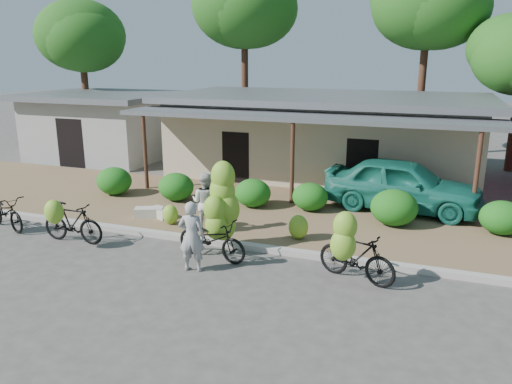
% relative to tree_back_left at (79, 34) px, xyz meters
% --- Properties ---
extents(ground, '(100.00, 100.00, 0.00)m').
position_rel_tree_back_left_xyz_m(ground, '(13.69, -13.11, -5.98)').
color(ground, '#464441').
rests_on(ground, ground).
extents(sidewalk, '(60.00, 6.00, 0.12)m').
position_rel_tree_back_left_xyz_m(sidewalk, '(13.69, -8.11, -5.92)').
color(sidewalk, brown).
rests_on(sidewalk, ground).
extents(curb, '(60.00, 0.25, 0.15)m').
position_rel_tree_back_left_xyz_m(curb, '(13.69, -11.11, -5.91)').
color(curb, '#A8A399').
rests_on(curb, ground).
extents(shop_main, '(13.00, 8.50, 3.35)m').
position_rel_tree_back_left_xyz_m(shop_main, '(13.69, -2.18, -4.26)').
color(shop_main, '#BDAB8F').
rests_on(shop_main, ground).
extents(shop_grey, '(7.00, 6.00, 3.15)m').
position_rel_tree_back_left_xyz_m(shop_grey, '(2.69, -2.12, -4.37)').
color(shop_grey, '#999994').
rests_on(shop_grey, ground).
extents(tree_back_left, '(4.76, 4.61, 7.75)m').
position_rel_tree_back_left_xyz_m(tree_back_left, '(0.00, 0.00, 0.00)').
color(tree_back_left, '#4E2E1F').
rests_on(tree_back_left, ground).
extents(tree_far_center, '(5.54, 5.44, 9.54)m').
position_rel_tree_back_left_xyz_m(tree_far_center, '(8.00, 3.00, 1.48)').
color(tree_far_center, '#4E2E1F').
rests_on(tree_far_center, ground).
extents(tree_center_right, '(5.39, 5.28, 9.33)m').
position_rel_tree_back_left_xyz_m(tree_center_right, '(17.00, 3.50, 1.33)').
color(tree_center_right, '#4E2E1F').
rests_on(tree_center_right, ground).
extents(hedge_0, '(1.26, 1.14, 0.98)m').
position_rel_tree_back_left_xyz_m(hedge_0, '(7.47, -8.15, -5.37)').
color(hedge_0, '#175F15').
rests_on(hedge_0, sidewalk).
extents(hedge_1, '(1.22, 1.10, 0.95)m').
position_rel_tree_back_left_xyz_m(hedge_1, '(9.90, -8.07, -5.39)').
color(hedge_1, '#175F15').
rests_on(hedge_1, sidewalk).
extents(hedge_2, '(1.19, 1.07, 0.93)m').
position_rel_tree_back_left_xyz_m(hedge_2, '(12.61, -7.86, -5.40)').
color(hedge_2, '#175F15').
rests_on(hedge_2, sidewalk).
extents(hedge_3, '(1.14, 1.03, 0.89)m').
position_rel_tree_back_left_xyz_m(hedge_3, '(14.47, -7.61, -5.42)').
color(hedge_3, '#175F15').
rests_on(hedge_3, sidewalk).
extents(hedge_4, '(1.36, 1.22, 1.06)m').
position_rel_tree_back_left_xyz_m(hedge_4, '(17.11, -8.18, -5.33)').
color(hedge_4, '#175F15').
rests_on(hedge_4, sidewalk).
extents(hedge_5, '(1.21, 1.09, 0.95)m').
position_rel_tree_back_left_xyz_m(hedge_5, '(19.99, -7.94, -5.39)').
color(hedge_5, '#175F15').
rests_on(hedge_5, sidewalk).
extents(bike_far_left, '(2.04, 1.51, 1.46)m').
position_rel_tree_back_left_xyz_m(bike_far_left, '(6.41, -12.11, -5.38)').
color(bike_far_left, black).
rests_on(bike_far_left, ground).
extents(bike_left, '(1.87, 1.15, 1.38)m').
position_rel_tree_back_left_xyz_m(bike_left, '(9.05, -12.33, -5.37)').
color(bike_left, black).
rests_on(bike_left, ground).
extents(bike_center, '(2.06, 1.37, 2.40)m').
position_rel_tree_back_left_xyz_m(bike_center, '(13.10, -11.74, -5.06)').
color(bike_center, black).
rests_on(bike_center, ground).
extents(bike_right, '(1.97, 1.41, 1.78)m').
position_rel_tree_back_left_xyz_m(bike_right, '(16.59, -12.16, -5.27)').
color(bike_right, black).
rests_on(bike_right, ground).
extents(loose_banana_a, '(0.47, 0.40, 0.59)m').
position_rel_tree_back_left_xyz_m(loose_banana_a, '(10.95, -10.33, -5.57)').
color(loose_banana_a, '#91C130').
rests_on(loose_banana_a, sidewalk).
extents(loose_banana_b, '(0.54, 0.46, 0.68)m').
position_rel_tree_back_left_xyz_m(loose_banana_b, '(12.28, -10.09, -5.52)').
color(loose_banana_b, '#91C130').
rests_on(loose_banana_b, sidewalk).
extents(loose_banana_c, '(0.54, 0.46, 0.67)m').
position_rel_tree_back_left_xyz_m(loose_banana_c, '(14.80, -10.22, -5.53)').
color(loose_banana_c, '#91C130').
rests_on(loose_banana_c, sidewalk).
extents(sack_near, '(0.94, 0.71, 0.30)m').
position_rel_tree_back_left_xyz_m(sack_near, '(10.00, -9.98, -5.71)').
color(sack_near, beige).
rests_on(sack_near, sidewalk).
extents(sack_far, '(0.84, 0.64, 0.28)m').
position_rel_tree_back_left_xyz_m(sack_far, '(10.31, -9.86, -5.72)').
color(sack_far, beige).
rests_on(sack_far, sidewalk).
extents(vendor, '(0.69, 0.52, 1.71)m').
position_rel_tree_back_left_xyz_m(vendor, '(12.92, -12.80, -5.13)').
color(vendor, '#979797').
rests_on(vendor, ground).
extents(bystander, '(0.84, 0.67, 1.70)m').
position_rel_tree_back_left_xyz_m(bystander, '(12.19, -10.51, -5.01)').
color(bystander, silver).
rests_on(bystander, sidewalk).
extents(teal_van, '(5.08, 2.52, 1.67)m').
position_rel_tree_back_left_xyz_m(teal_van, '(17.20, -6.55, -5.03)').
color(teal_van, '#186D5B').
rests_on(teal_van, sidewalk).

